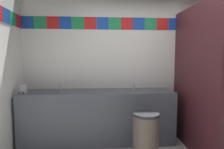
% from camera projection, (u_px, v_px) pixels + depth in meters
% --- Properties ---
extents(wall_back, '(4.41, 0.09, 2.89)m').
position_uv_depth(wall_back, '(144.00, 58.00, 3.62)').
color(wall_back, white).
rests_on(wall_back, ground_plane).
extents(vanity_counter, '(2.58, 0.56, 0.90)m').
position_uv_depth(vanity_counter, '(98.00, 116.00, 3.34)').
color(vanity_counter, '#4C515B').
rests_on(vanity_counter, ground_plane).
extents(faucet_left, '(0.04, 0.10, 0.14)m').
position_uv_depth(faucet_left, '(61.00, 88.00, 3.34)').
color(faucet_left, silver).
rests_on(faucet_left, vanity_counter).
extents(faucet_right, '(0.04, 0.10, 0.14)m').
position_uv_depth(faucet_right, '(134.00, 87.00, 3.43)').
color(faucet_right, silver).
rests_on(faucet_right, vanity_counter).
extents(soap_dispenser, '(0.09, 0.09, 0.16)m').
position_uv_depth(soap_dispenser, '(24.00, 89.00, 3.05)').
color(soap_dispenser, gray).
rests_on(soap_dispenser, vanity_counter).
extents(stall_divider, '(0.92, 1.41, 2.26)m').
position_uv_depth(stall_divider, '(213.00, 82.00, 2.72)').
color(stall_divider, '#471E23').
rests_on(stall_divider, ground_plane).
extents(toilet, '(0.39, 0.49, 0.74)m').
position_uv_depth(toilet, '(221.00, 125.00, 3.32)').
color(toilet, white).
rests_on(toilet, ground_plane).
extents(trash_bin, '(0.36, 0.36, 0.71)m').
position_uv_depth(trash_bin, '(146.00, 138.00, 2.69)').
color(trash_bin, brown).
rests_on(trash_bin, ground_plane).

